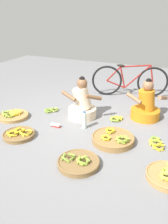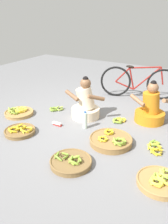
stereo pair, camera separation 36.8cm
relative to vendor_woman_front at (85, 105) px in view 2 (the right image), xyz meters
The scene contains 14 objects.
ground_plane 0.46m from the vendor_woman_front, 48.74° to the right, with size 10.00×10.00×0.00m, color slate.
vendor_woman_front is the anchor object (origin of this frame).
vendor_woman_behind 1.15m from the vendor_woman_front, 21.39° to the left, with size 0.68×0.56×0.76m.
bicycle_leaning 1.58m from the vendor_woman_front, 71.64° to the left, with size 1.64×0.54×0.73m.
banana_basket_back_center 1.24m from the vendor_woman_front, 119.51° to the right, with size 0.50×0.50×0.13m.
banana_basket_front_center 2.02m from the vendor_woman_front, 34.88° to the right, with size 0.53×0.53×0.15m.
banana_basket_front_right 1.02m from the vendor_woman_front, 37.78° to the right, with size 0.64×0.64×0.17m.
banana_basket_front_left 1.47m from the vendor_woman_front, 67.34° to the right, with size 0.55×0.55×0.14m.
banana_basket_back_right 1.28m from the vendor_woman_front, 154.49° to the right, with size 0.54×0.54×0.14m.
loose_bananas_mid_left 0.67m from the vendor_woman_front, 11.92° to the left, with size 0.24×0.28×0.08m.
loose_bananas_near_vendor 1.47m from the vendor_woman_front, 16.50° to the right, with size 0.26×0.39×0.09m.
loose_bananas_back_left 0.70m from the vendor_woman_front, behind, with size 0.26×0.26×0.08m.
water_bottle 0.46m from the vendor_woman_front, 60.72° to the right, with size 0.07×0.07×0.31m.
packet_carton_stack 0.64m from the vendor_woman_front, 114.47° to the right, with size 0.17×0.07×0.06m.
Camera 2 is at (1.70, -3.10, 1.85)m, focal length 37.33 mm.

